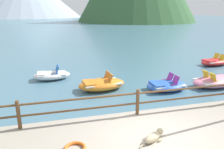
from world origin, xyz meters
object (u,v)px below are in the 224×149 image
object	(u,v)px
life_ring	(75,148)
pedal_boat_5	(166,85)
pedal_boat_0	(214,81)
pedal_boat_1	(215,62)
pedal_boat_4	(101,84)
dog_resting	(154,136)
pedal_boat_3	(52,75)

from	to	relation	value
life_ring	pedal_boat_5	size ratio (longest dim) A/B	0.28
life_ring	pedal_boat_0	world-z (taller)	pedal_boat_0
pedal_boat_1	pedal_boat_4	xyz separation A→B (m)	(-9.38, -3.05, 0.05)
dog_resting	pedal_boat_0	size ratio (longest dim) A/B	0.38
dog_resting	life_ring	distance (m)	2.26
pedal_boat_5	pedal_boat_0	bearing A→B (deg)	-3.84
dog_resting	pedal_boat_1	distance (m)	12.38
dog_resting	pedal_boat_4	xyz separation A→B (m)	(-0.41, 5.48, -0.22)
life_ring	pedal_boat_1	bearing A→B (deg)	36.88
dog_resting	pedal_boat_4	size ratio (longest dim) A/B	0.38
dog_resting	pedal_boat_5	xyz separation A→B (m)	(2.86, 4.61, -0.27)
pedal_boat_0	pedal_boat_1	world-z (taller)	pedal_boat_0
pedal_boat_0	pedal_boat_3	size ratio (longest dim) A/B	1.18
life_ring	pedal_boat_0	distance (m)	8.99
dog_resting	pedal_boat_3	bearing A→B (deg)	110.37
life_ring	pedal_boat_5	bearing A→B (deg)	41.38
dog_resting	pedal_boat_4	distance (m)	5.50
life_ring	pedal_boat_3	world-z (taller)	pedal_boat_3
pedal_boat_0	pedal_boat_1	xyz separation A→B (m)	(3.34, 4.10, -0.03)
pedal_boat_1	pedal_boat_3	world-z (taller)	pedal_boat_3
pedal_boat_0	dog_resting	bearing A→B (deg)	-141.81
dog_resting	pedal_boat_3	xyz separation A→B (m)	(-2.95, 7.95, -0.25)
pedal_boat_1	pedal_boat_4	bearing A→B (deg)	-162.00
pedal_boat_3	pedal_boat_5	bearing A→B (deg)	-29.85
dog_resting	life_ring	xyz separation A→B (m)	(-2.26, 0.11, -0.08)
life_ring	pedal_boat_1	distance (m)	14.04
life_ring	pedal_boat_4	world-z (taller)	pedal_boat_4
pedal_boat_5	pedal_boat_3	bearing A→B (deg)	150.15
pedal_boat_1	pedal_boat_5	world-z (taller)	pedal_boat_1
pedal_boat_3	pedal_boat_5	size ratio (longest dim) A/B	0.99
pedal_boat_3	pedal_boat_4	xyz separation A→B (m)	(2.54, -2.46, 0.03)
pedal_boat_3	pedal_boat_5	xyz separation A→B (m)	(5.81, -3.33, -0.02)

